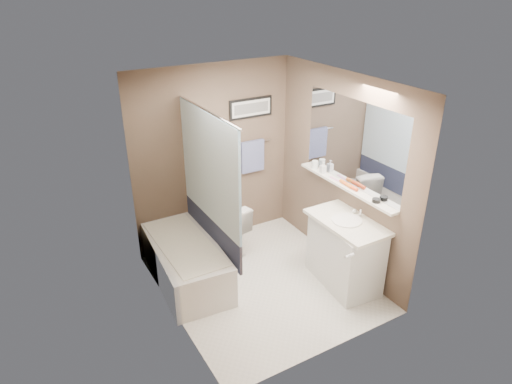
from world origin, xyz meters
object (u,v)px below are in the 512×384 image
bathtub (186,262)px  candle_bowl_near (376,200)px  glass_jar (315,165)px  soap_bottle (323,167)px  toilet (225,228)px  hair_brush_front (351,186)px  vanity (345,253)px  hair_brush_back (346,184)px

bathtub → candle_bowl_near: candle_bowl_near is taller
glass_jar → soap_bottle: bearing=-90.0°
toilet → glass_jar: bearing=146.1°
toilet → glass_jar: size_ratio=7.03×
soap_bottle → hair_brush_front: bearing=-90.0°
vanity → hair_brush_back: bearing=63.6°
hair_brush_front → soap_bottle: bearing=90.0°
toilet → soap_bottle: bearing=139.1°
vanity → hair_brush_front: 0.79m
hair_brush_front → hair_brush_back: bearing=90.0°
glass_jar → soap_bottle: (0.00, -0.16, 0.02)m
toilet → vanity: size_ratio=0.78×
toilet → soap_bottle: 1.50m
hair_brush_front → hair_brush_back: 0.08m
candle_bowl_near → soap_bottle: (0.00, 0.94, 0.05)m
hair_brush_front → glass_jar: bearing=90.0°
bathtub → toilet: (0.69, 0.32, 0.10)m
toilet → hair_brush_front: size_ratio=3.20×
bathtub → hair_brush_front: size_ratio=6.82×
toilet → candle_bowl_near: (1.10, -1.52, 0.78)m
candle_bowl_near → soap_bottle: size_ratio=0.62×
toilet → hair_brush_front: bearing=121.7°
vanity → hair_brush_front: size_ratio=4.09×
toilet → hair_brush_front: (1.10, -1.11, 0.79)m
bathtub → hair_brush_front: (1.79, -0.78, 0.89)m
soap_bottle → bathtub: bearing=171.8°
candle_bowl_near → hair_brush_back: bearing=90.0°
candle_bowl_near → hair_brush_front: (0.00, 0.41, 0.00)m
candle_bowl_near → soap_bottle: soap_bottle is taller
candle_bowl_near → vanity: bearing=132.1°
candle_bowl_near → hair_brush_front: bearing=90.0°
vanity → hair_brush_front: bearing=54.2°
bathtub → vanity: vanity is taller
vanity → candle_bowl_near: size_ratio=10.00×
vanity → hair_brush_back: 0.81m
bathtub → hair_brush_back: bearing=-17.2°
hair_brush_back → toilet: bearing=137.1°
bathtub → toilet: 0.77m
vanity → glass_jar: size_ratio=9.00×
hair_brush_front → soap_bottle: size_ratio=1.52×
bathtub → hair_brush_back: 2.11m
bathtub → glass_jar: 2.01m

